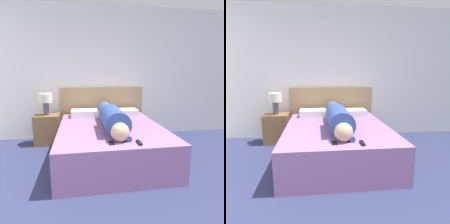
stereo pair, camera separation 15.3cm
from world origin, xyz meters
TOP-DOWN VIEW (x-y plane):
  - wall_back at (0.00, 3.44)m, footprint 5.75×0.06m
  - bed at (-0.09, 2.28)m, footprint 1.56×1.99m
  - headboard at (-0.09, 3.37)m, footprint 1.68×0.04m
  - nightstand at (-1.16, 3.08)m, footprint 0.45×0.37m
  - table_lamp at (-1.16, 3.08)m, footprint 0.23×0.23m
  - person_lying at (-0.08, 2.24)m, footprint 0.33×1.71m
  - pillow_near_headboard at (-0.42, 3.04)m, footprint 0.57×0.34m
  - pillow_second at (0.28, 3.04)m, footprint 0.55×0.34m
  - tv_remote at (0.12, 1.45)m, footprint 0.04×0.15m
  - cell_phone at (-0.20, 1.51)m, footprint 0.06×0.13m

SIDE VIEW (x-z plane):
  - bed at x=-0.09m, z-range 0.00..0.51m
  - nightstand at x=-1.16m, z-range 0.00..0.55m
  - cell_phone at x=-0.20m, z-range 0.51..0.52m
  - headboard at x=-0.09m, z-range 0.00..1.03m
  - tv_remote at x=0.12m, z-range 0.51..0.53m
  - pillow_second at x=0.28m, z-range 0.51..0.62m
  - pillow_near_headboard at x=-0.42m, z-range 0.51..0.63m
  - person_lying at x=-0.08m, z-range 0.49..0.82m
  - table_lamp at x=-1.16m, z-range 0.62..1.02m
  - wall_back at x=0.00m, z-range 0.00..2.60m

